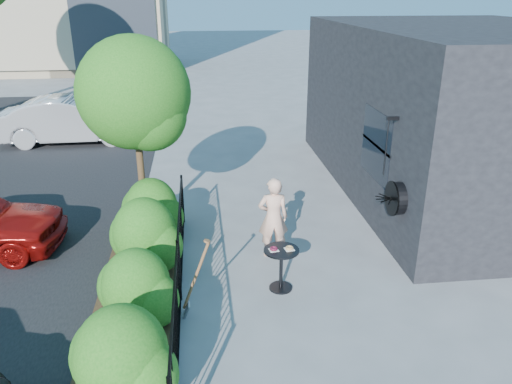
{
  "coord_description": "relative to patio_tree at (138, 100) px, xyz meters",
  "views": [
    {
      "loc": [
        -1.08,
        -7.05,
        4.72
      ],
      "look_at": [
        -0.06,
        1.62,
        1.2
      ],
      "focal_mm": 35.0,
      "sensor_mm": 36.0,
      "label": 1
    }
  ],
  "objects": [
    {
      "name": "ground",
      "position": [
        2.24,
        -2.76,
        -2.76
      ],
      "size": [
        120.0,
        120.0,
        0.0
      ],
      "primitive_type": "plane",
      "color": "gray",
      "rests_on": "ground"
    },
    {
      "name": "shop_building",
      "position": [
        7.73,
        1.74,
        -0.76
      ],
      "size": [
        6.22,
        9.0,
        4.0
      ],
      "color": "black",
      "rests_on": "ground"
    },
    {
      "name": "fence",
      "position": [
        0.74,
        -2.76,
        -2.2
      ],
      "size": [
        0.05,
        6.05,
        1.1
      ],
      "color": "black",
      "rests_on": "ground"
    },
    {
      "name": "planting_bed",
      "position": [
        0.04,
        -2.76,
        -2.72
      ],
      "size": [
        1.3,
        6.0,
        0.08
      ],
      "primitive_type": "cube",
      "color": "#382616",
      "rests_on": "ground"
    },
    {
      "name": "shrubs",
      "position": [
        0.14,
        -2.66,
        -2.06
      ],
      "size": [
        1.1,
        5.6,
        1.24
      ],
      "color": "#1B6116",
      "rests_on": "ground"
    },
    {
      "name": "patio_tree",
      "position": [
        0.0,
        0.0,
        0.0
      ],
      "size": [
        2.2,
        2.2,
        3.94
      ],
      "color": "#3F2B19",
      "rests_on": "ground"
    },
    {
      "name": "cafe_table",
      "position": [
        2.43,
        -2.61,
        -2.25
      ],
      "size": [
        0.6,
        0.6,
        0.8
      ],
      "rotation": [
        0.0,
        0.0,
        0.18
      ],
      "color": "black",
      "rests_on": "ground"
    },
    {
      "name": "woman",
      "position": [
        2.46,
        -1.43,
        -1.98
      ],
      "size": [
        0.58,
        0.39,
        1.57
      ],
      "primitive_type": "imported",
      "rotation": [
        0.0,
        0.0,
        3.12
      ],
      "color": "#E1AB91",
      "rests_on": "ground"
    },
    {
      "name": "shovel",
      "position": [
        0.98,
        -3.21,
        -2.17
      ],
      "size": [
        0.47,
        0.18,
        1.35
      ],
      "color": "brown",
      "rests_on": "ground"
    },
    {
      "name": "car_silver",
      "position": [
        -2.99,
        6.98,
        -2.01
      ],
      "size": [
        4.61,
        1.67,
        1.51
      ],
      "primitive_type": "imported",
      "rotation": [
        0.0,
        0.0,
        1.59
      ],
      "color": "#B0B0B5",
      "rests_on": "ground"
    }
  ]
}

